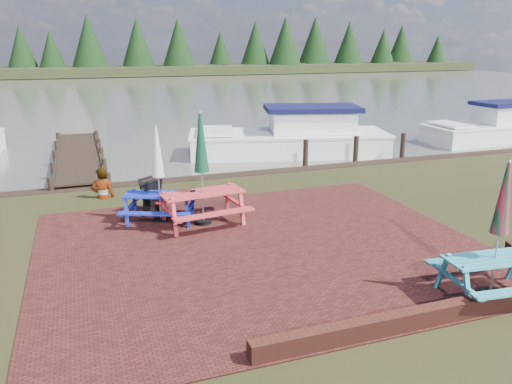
{
  "coord_description": "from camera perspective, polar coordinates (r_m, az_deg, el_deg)",
  "views": [
    {
      "loc": [
        -3.31,
        -8.02,
        4.08
      ],
      "look_at": [
        0.14,
        1.76,
        1.0
      ],
      "focal_mm": 35.0,
      "sensor_mm": 36.0,
      "label": 1
    }
  ],
  "objects": [
    {
      "name": "ground",
      "position": [
        9.59,
        2.76,
        -8.65
      ],
      "size": [
        120.0,
        120.0,
        0.0
      ],
      "primitive_type": "plane",
      "color": "black",
      "rests_on": "ground"
    },
    {
      "name": "chalkboard",
      "position": [
        12.64,
        -11.89,
        -0.44
      ],
      "size": [
        0.58,
        0.82,
        0.9
      ],
      "rotation": [
        0.0,
        0.0,
        0.65
      ],
      "color": "black",
      "rests_on": "ground"
    },
    {
      "name": "person",
      "position": [
        14.18,
        -17.34,
        2.62
      ],
      "size": [
        0.67,
        0.48,
        1.7
      ],
      "primitive_type": "imported",
      "rotation": [
        0.0,
        0.0,
        3.02
      ],
      "color": "gray",
      "rests_on": "ground"
    },
    {
      "name": "water",
      "position": [
        45.33,
        -15.44,
        10.81
      ],
      "size": [
        120.0,
        60.0,
        0.02
      ],
      "primitive_type": "cube",
      "color": "#4A4840",
      "rests_on": "ground"
    },
    {
      "name": "picnic_table_teal",
      "position": [
        9.14,
        25.77,
        -6.13
      ],
      "size": [
        1.81,
        1.65,
        2.32
      ],
      "rotation": [
        0.0,
        0.0,
        -0.1
      ],
      "color": "teal",
      "rests_on": "ground"
    },
    {
      "name": "paving",
      "position": [
        10.44,
        0.68,
        -6.41
      ],
      "size": [
        9.0,
        7.5,
        0.02
      ],
      "primitive_type": "cube",
      "color": "#381411",
      "rests_on": "ground"
    },
    {
      "name": "boat_far",
      "position": [
        25.16,
        25.57,
        6.51
      ],
      "size": [
        6.32,
        2.3,
        1.97
      ],
      "rotation": [
        0.0,
        0.0,
        1.58
      ],
      "color": "white",
      "rests_on": "ground"
    },
    {
      "name": "brick_wall",
      "position": [
        8.76,
        22.49,
        -11.49
      ],
      "size": [
        6.21,
        1.79,
        0.3
      ],
      "color": "#4C1E16",
      "rests_on": "ground"
    },
    {
      "name": "jetty",
      "position": [
        19.7,
        -19.61,
        3.98
      ],
      "size": [
        1.76,
        9.08,
        1.0
      ],
      "color": "black",
      "rests_on": "ground"
    },
    {
      "name": "far_treeline",
      "position": [
        74.1,
        -17.5,
        15.21
      ],
      "size": [
        120.0,
        10.0,
        8.1
      ],
      "color": "black",
      "rests_on": "ground"
    },
    {
      "name": "picnic_table_red",
      "position": [
        11.58,
        -6.16,
        0.6
      ],
      "size": [
        2.09,
        1.91,
        2.63
      ],
      "rotation": [
        0.0,
        0.0,
        0.13
      ],
      "color": "#C73337",
      "rests_on": "ground"
    },
    {
      "name": "boat_near",
      "position": [
        20.11,
        4.22,
        6.06
      ],
      "size": [
        8.27,
        4.61,
        2.12
      ],
      "rotation": [
        0.0,
        0.0,
        1.32
      ],
      "color": "white",
      "rests_on": "ground"
    },
    {
      "name": "picnic_table_blue",
      "position": [
        11.93,
        -11.01,
        0.29
      ],
      "size": [
        2.07,
        1.97,
        2.29
      ],
      "rotation": [
        0.0,
        0.0,
        -0.38
      ],
      "color": "#1626A8",
      "rests_on": "ground"
    }
  ]
}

